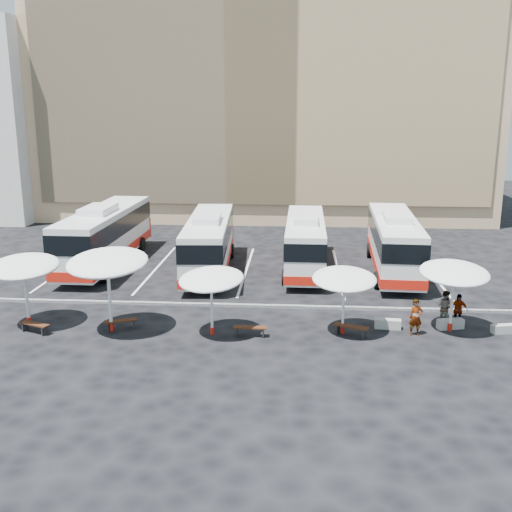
# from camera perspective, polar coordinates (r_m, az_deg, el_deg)

# --- Properties ---
(ground) EXTENTS (120.00, 120.00, 0.00)m
(ground) POSITION_cam_1_polar(r_m,az_deg,el_deg) (31.79, -2.19, -5.13)
(ground) COLOR black
(ground) RESTS_ON ground
(sandstone_building) EXTENTS (42.00, 18.25, 29.60)m
(sandstone_building) POSITION_cam_1_polar(r_m,az_deg,el_deg) (61.85, 1.03, 16.04)
(sandstone_building) COLOR tan
(sandstone_building) RESTS_ON ground
(curb_divider) EXTENTS (34.00, 0.25, 0.15)m
(curb_divider) POSITION_cam_1_polar(r_m,az_deg,el_deg) (32.23, -2.10, -4.71)
(curb_divider) COLOR black
(curb_divider) RESTS_ON ground
(bay_lines) EXTENTS (24.15, 12.00, 0.01)m
(bay_lines) POSITION_cam_1_polar(r_m,az_deg,el_deg) (39.40, -0.93, -1.32)
(bay_lines) COLOR white
(bay_lines) RESTS_ON ground
(bus_0) EXTENTS (3.19, 13.18, 4.17)m
(bus_0) POSITION_cam_1_polar(r_m,az_deg,el_deg) (41.57, -14.15, 2.08)
(bus_0) COLOR white
(bus_0) RESTS_ON ground
(bus_1) EXTENTS (3.40, 12.33, 3.87)m
(bus_1) POSITION_cam_1_polar(r_m,az_deg,el_deg) (38.80, -4.49, 1.40)
(bus_1) COLOR white
(bus_1) RESTS_ON ground
(bus_2) EXTENTS (2.80, 11.64, 3.69)m
(bus_2) POSITION_cam_1_polar(r_m,az_deg,el_deg) (39.39, 4.70, 1.45)
(bus_2) COLOR white
(bus_2) RESTS_ON ground
(bus_3) EXTENTS (3.36, 12.52, 3.94)m
(bus_3) POSITION_cam_1_polar(r_m,az_deg,el_deg) (39.68, 13.02, 1.41)
(bus_3) COLOR white
(bus_3) RESTS_ON ground
(sunshade_0) EXTENTS (3.75, 3.79, 3.50)m
(sunshade_0) POSITION_cam_1_polar(r_m,az_deg,el_deg) (30.79, -21.24, -0.95)
(sunshade_0) COLOR white
(sunshade_0) RESTS_ON ground
(sunshade_1) EXTENTS (4.08, 4.13, 3.97)m
(sunshade_1) POSITION_cam_1_polar(r_m,az_deg,el_deg) (28.68, -13.97, -0.62)
(sunshade_1) COLOR white
(sunshade_1) RESTS_ON ground
(sunshade_2) EXTENTS (3.90, 3.92, 3.17)m
(sunshade_2) POSITION_cam_1_polar(r_m,az_deg,el_deg) (27.65, -4.28, -2.24)
(sunshade_2) COLOR white
(sunshade_2) RESTS_ON ground
(sunshade_3) EXTENTS (3.09, 3.13, 3.14)m
(sunshade_3) POSITION_cam_1_polar(r_m,az_deg,el_deg) (28.01, 8.41, -2.21)
(sunshade_3) COLOR white
(sunshade_3) RESTS_ON ground
(sunshade_4) EXTENTS (3.49, 3.53, 3.37)m
(sunshade_4) POSITION_cam_1_polar(r_m,az_deg,el_deg) (29.47, 18.37, -1.56)
(sunshade_4) COLOR white
(sunshade_4) RESTS_ON ground
(wood_bench_0) EXTENTS (1.59, 0.97, 0.47)m
(wood_bench_0) POSITION_cam_1_polar(r_m,az_deg,el_deg) (30.36, -20.32, -6.23)
(wood_bench_0) COLOR #32170B
(wood_bench_0) RESTS_ON ground
(wood_bench_1) EXTENTS (1.57, 0.95, 0.47)m
(wood_bench_1) POSITION_cam_1_polar(r_m,az_deg,el_deg) (29.66, -12.76, -6.17)
(wood_bench_1) COLOR #32170B
(wood_bench_1) RESTS_ON ground
(wood_bench_2) EXTENTS (1.56, 0.42, 0.48)m
(wood_bench_2) POSITION_cam_1_polar(r_m,az_deg,el_deg) (28.07, -0.59, -6.96)
(wood_bench_2) COLOR #32170B
(wood_bench_2) RESTS_ON ground
(wood_bench_3) EXTENTS (1.67, 1.04, 0.50)m
(wood_bench_3) POSITION_cam_1_polar(r_m,az_deg,el_deg) (28.49, 9.05, -6.79)
(wood_bench_3) COLOR #32170B
(wood_bench_3) RESTS_ON ground
(conc_bench_0) EXTENTS (1.28, 0.53, 0.47)m
(conc_bench_0) POSITION_cam_1_polar(r_m,az_deg,el_deg) (29.77, 12.44, -6.33)
(conc_bench_0) COLOR gray
(conc_bench_0) RESTS_ON ground
(conc_bench_1) EXTENTS (1.33, 0.73, 0.48)m
(conc_bench_1) POSITION_cam_1_polar(r_m,az_deg,el_deg) (30.54, 18.03, -6.17)
(conc_bench_1) COLOR gray
(conc_bench_1) RESTS_ON ground
(conc_bench_2) EXTENTS (1.14, 0.58, 0.41)m
(conc_bench_2) POSITION_cam_1_polar(r_m,az_deg,el_deg) (30.84, 22.45, -6.43)
(conc_bench_2) COLOR gray
(conc_bench_2) RESTS_ON ground
(passenger_0) EXTENTS (0.68, 0.49, 1.75)m
(passenger_0) POSITION_cam_1_polar(r_m,az_deg,el_deg) (29.05, 14.97, -5.66)
(passenger_0) COLOR black
(passenger_0) RESTS_ON ground
(passenger_1) EXTENTS (1.04, 1.03, 1.70)m
(passenger_1) POSITION_cam_1_polar(r_m,az_deg,el_deg) (30.97, 17.57, -4.66)
(passenger_1) COLOR black
(passenger_1) RESTS_ON ground
(passenger_2) EXTENTS (0.96, 0.40, 1.64)m
(passenger_2) POSITION_cam_1_polar(r_m,az_deg,el_deg) (30.80, 18.66, -4.90)
(passenger_2) COLOR black
(passenger_2) RESTS_ON ground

